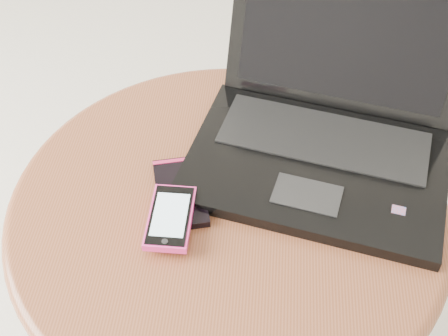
{
  "coord_description": "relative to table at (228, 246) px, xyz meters",
  "views": [
    {
      "loc": [
        0.11,
        -0.45,
        1.14
      ],
      "look_at": [
        0.06,
        0.11,
        0.55
      ],
      "focal_mm": 49.49,
      "sensor_mm": 36.0,
      "label": 1
    }
  ],
  "objects": [
    {
      "name": "phone_pink",
      "position": [
        -0.07,
        -0.05,
        0.12
      ],
      "size": [
        0.06,
        0.11,
        0.01
      ],
      "color": "#E62D84",
      "rests_on": "phone_black"
    },
    {
      "name": "phone_black",
      "position": [
        -0.07,
        0.0,
        0.11
      ],
      "size": [
        0.1,
        0.14,
        0.01
      ],
      "color": "black",
      "rests_on": "table"
    },
    {
      "name": "table",
      "position": [
        0.0,
        0.0,
        0.0
      ],
      "size": [
        0.62,
        0.62,
        0.49
      ],
      "color": "#4E2112",
      "rests_on": "ground"
    },
    {
      "name": "laptop",
      "position": [
        0.13,
        0.11,
        0.15
      ],
      "size": [
        0.42,
        0.4,
        0.23
      ],
      "color": "black",
      "rests_on": "table"
    }
  ]
}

